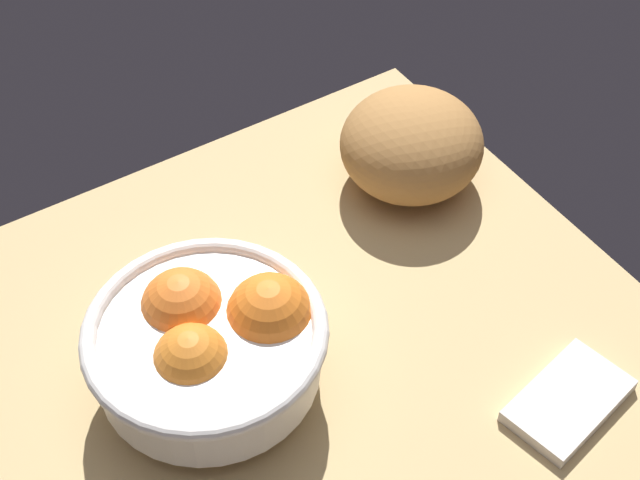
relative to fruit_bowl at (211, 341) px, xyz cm
name	(u,v)px	position (x,y,z in cm)	size (l,w,h in cm)	color
ground_plane	(311,365)	(-9.21, 2.58, -7.70)	(69.20, 67.67, 3.00)	tan
fruit_bowl	(211,341)	(0.00, 0.00, 0.00)	(22.61, 22.61, 11.37)	white
bread_loaf	(412,144)	(-32.46, -12.80, -0.67)	(16.79, 16.35, 11.06)	#B27B42
napkin_spare	(568,400)	(-26.82, 20.48, -5.49)	(12.22, 7.21, 1.43)	silver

